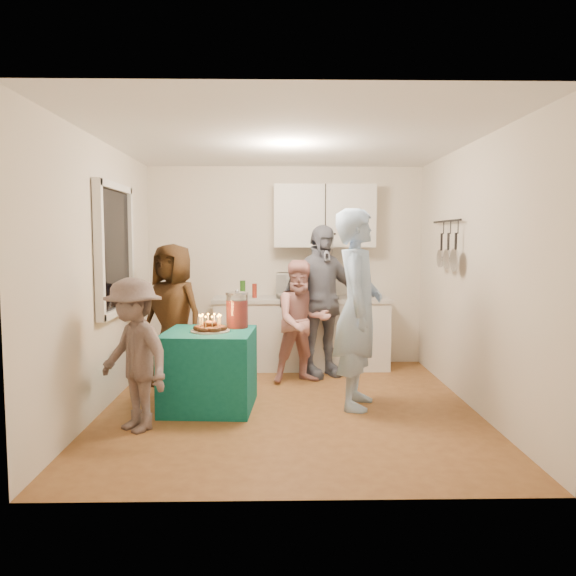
{
  "coord_description": "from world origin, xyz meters",
  "views": [
    {
      "loc": [
        -0.12,
        -5.43,
        1.66
      ],
      "look_at": [
        0.0,
        0.35,
        1.15
      ],
      "focal_mm": 35.0,
      "sensor_mm": 36.0,
      "label": 1
    }
  ],
  "objects_px": {
    "woman_back_right": "(320,301)",
    "woman_back_center": "(302,322)",
    "woman_back_left": "(173,315)",
    "counter": "(301,335)",
    "punch_jar": "(237,311)",
    "microwave": "(299,285)",
    "child_near_left": "(134,355)",
    "man_birthday": "(358,309)",
    "party_table": "(209,370)"
  },
  "relations": [
    {
      "from": "punch_jar",
      "to": "woman_back_right",
      "type": "height_order",
      "value": "woman_back_right"
    },
    {
      "from": "microwave",
      "to": "party_table",
      "type": "relative_size",
      "value": 0.66
    },
    {
      "from": "punch_jar",
      "to": "child_near_left",
      "type": "height_order",
      "value": "child_near_left"
    },
    {
      "from": "party_table",
      "to": "woman_back_right",
      "type": "height_order",
      "value": "woman_back_right"
    },
    {
      "from": "punch_jar",
      "to": "child_near_left",
      "type": "relative_size",
      "value": 0.26
    },
    {
      "from": "punch_jar",
      "to": "woman_back_left",
      "type": "relative_size",
      "value": 0.21
    },
    {
      "from": "man_birthday",
      "to": "woman_back_right",
      "type": "distance_m",
      "value": 1.28
    },
    {
      "from": "man_birthday",
      "to": "woman_back_center",
      "type": "relative_size",
      "value": 1.38
    },
    {
      "from": "woman_back_left",
      "to": "woman_back_right",
      "type": "bearing_deg",
      "value": 41.8
    },
    {
      "from": "counter",
      "to": "man_birthday",
      "type": "relative_size",
      "value": 1.13
    },
    {
      "from": "party_table",
      "to": "punch_jar",
      "type": "height_order",
      "value": "punch_jar"
    },
    {
      "from": "man_birthday",
      "to": "child_near_left",
      "type": "xyz_separation_m",
      "value": [
        -2.03,
        -0.66,
        -0.31
      ]
    },
    {
      "from": "woman_back_right",
      "to": "counter",
      "type": "bearing_deg",
      "value": 89.92
    },
    {
      "from": "punch_jar",
      "to": "child_near_left",
      "type": "xyz_separation_m",
      "value": [
        -0.83,
        -0.86,
        -0.27
      ]
    },
    {
      "from": "party_table",
      "to": "child_near_left",
      "type": "height_order",
      "value": "child_near_left"
    },
    {
      "from": "counter",
      "to": "punch_jar",
      "type": "height_order",
      "value": "punch_jar"
    },
    {
      "from": "child_near_left",
      "to": "party_table",
      "type": "bearing_deg",
      "value": 90.49
    },
    {
      "from": "woman_back_center",
      "to": "woman_back_left",
      "type": "bearing_deg",
      "value": 167.87
    },
    {
      "from": "woman_back_right",
      "to": "child_near_left",
      "type": "xyz_separation_m",
      "value": [
        -1.75,
        -1.91,
        -0.25
      ]
    },
    {
      "from": "punch_jar",
      "to": "man_birthday",
      "type": "bearing_deg",
      "value": -9.29
    },
    {
      "from": "man_birthday",
      "to": "woman_back_left",
      "type": "height_order",
      "value": "man_birthday"
    },
    {
      "from": "punch_jar",
      "to": "woman_back_left",
      "type": "height_order",
      "value": "woman_back_left"
    },
    {
      "from": "counter",
      "to": "party_table",
      "type": "bearing_deg",
      "value": -119.8
    },
    {
      "from": "woman_back_left",
      "to": "counter",
      "type": "bearing_deg",
      "value": 57.85
    },
    {
      "from": "woman_back_right",
      "to": "woman_back_center",
      "type": "bearing_deg",
      "value": -152.62
    },
    {
      "from": "woman_back_left",
      "to": "woman_back_center",
      "type": "height_order",
      "value": "woman_back_left"
    },
    {
      "from": "man_birthday",
      "to": "woman_back_left",
      "type": "xyz_separation_m",
      "value": [
        -1.97,
        0.86,
        -0.17
      ]
    },
    {
      "from": "counter",
      "to": "punch_jar",
      "type": "xyz_separation_m",
      "value": [
        -0.72,
        -1.49,
        0.5
      ]
    },
    {
      "from": "woman_back_center",
      "to": "man_birthday",
      "type": "bearing_deg",
      "value": -77.72
    },
    {
      "from": "punch_jar",
      "to": "woman_back_left",
      "type": "xyz_separation_m",
      "value": [
        -0.77,
        0.66,
        -0.13
      ]
    },
    {
      "from": "party_table",
      "to": "punch_jar",
      "type": "distance_m",
      "value": 0.65
    },
    {
      "from": "microwave",
      "to": "party_table",
      "type": "bearing_deg",
      "value": -116.08
    },
    {
      "from": "woman_back_left",
      "to": "woman_back_center",
      "type": "bearing_deg",
      "value": 32.25
    },
    {
      "from": "man_birthday",
      "to": "child_near_left",
      "type": "distance_m",
      "value": 2.15
    },
    {
      "from": "woman_back_center",
      "to": "woman_back_right",
      "type": "xyz_separation_m",
      "value": [
        0.23,
        0.3,
        0.21
      ]
    },
    {
      "from": "child_near_left",
      "to": "man_birthday",
      "type": "bearing_deg",
      "value": 60.14
    },
    {
      "from": "microwave",
      "to": "party_table",
      "type": "height_order",
      "value": "microwave"
    },
    {
      "from": "woman_back_right",
      "to": "microwave",
      "type": "bearing_deg",
      "value": 93.81
    },
    {
      "from": "microwave",
      "to": "man_birthday",
      "type": "xyz_separation_m",
      "value": [
        0.52,
        -1.69,
        -0.09
      ]
    },
    {
      "from": "man_birthday",
      "to": "woman_back_left",
      "type": "bearing_deg",
      "value": 79.72
    },
    {
      "from": "microwave",
      "to": "woman_back_left",
      "type": "distance_m",
      "value": 1.69
    },
    {
      "from": "man_birthday",
      "to": "counter",
      "type": "bearing_deg",
      "value": 29.15
    },
    {
      "from": "man_birthday",
      "to": "woman_back_center",
      "type": "height_order",
      "value": "man_birthday"
    },
    {
      "from": "party_table",
      "to": "punch_jar",
      "type": "bearing_deg",
      "value": 39.73
    },
    {
      "from": "counter",
      "to": "punch_jar",
      "type": "distance_m",
      "value": 1.73
    },
    {
      "from": "woman_back_center",
      "to": "child_near_left",
      "type": "relative_size",
      "value": 1.07
    },
    {
      "from": "counter",
      "to": "punch_jar",
      "type": "bearing_deg",
      "value": -115.69
    },
    {
      "from": "woman_back_right",
      "to": "child_near_left",
      "type": "height_order",
      "value": "woman_back_right"
    },
    {
      "from": "woman_back_left",
      "to": "woman_back_right",
      "type": "distance_m",
      "value": 1.74
    },
    {
      "from": "punch_jar",
      "to": "man_birthday",
      "type": "xyz_separation_m",
      "value": [
        1.2,
        -0.2,
        0.05
      ]
    }
  ]
}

